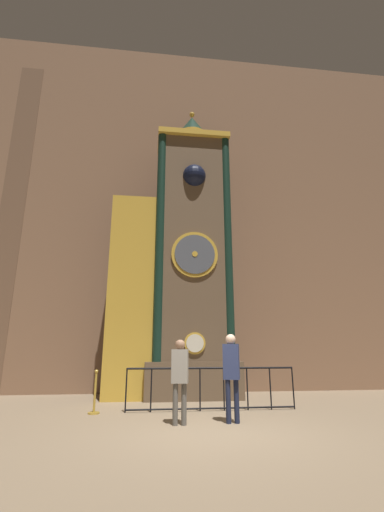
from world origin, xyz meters
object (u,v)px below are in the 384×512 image
(clock_tower, at_px, (178,261))
(stanchion_post, at_px, (95,399))
(visitor_far, at_px, (231,368))
(visitor_near, at_px, (180,372))

(clock_tower, bearing_deg, stanchion_post, -132.27)
(clock_tower, xyz_separation_m, visitor_far, (0.88, -3.86, -3.34))
(visitor_near, bearing_deg, clock_tower, 98.25)
(visitor_near, height_order, stanchion_post, visitor_near)
(clock_tower, bearing_deg, visitor_near, -93.59)
(clock_tower, height_order, stanchion_post, clock_tower)
(visitor_far, relative_size, stanchion_post, 1.80)
(visitor_far, xyz_separation_m, stanchion_post, (-3.06, 1.47, -0.78))
(visitor_far, height_order, stanchion_post, visitor_far)
(clock_tower, relative_size, stanchion_post, 10.47)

